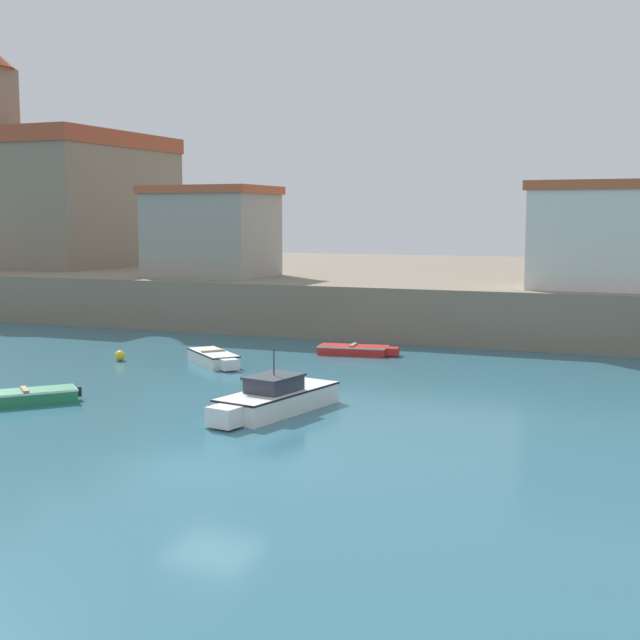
% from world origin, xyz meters
% --- Properties ---
extents(ground_plane, '(200.00, 200.00, 0.00)m').
position_xyz_m(ground_plane, '(0.00, 0.00, 0.00)').
color(ground_plane, '#2D667A').
extents(quay_seawall, '(120.00, 40.00, 2.96)m').
position_xyz_m(quay_seawall, '(0.00, 44.06, 1.48)').
color(quay_seawall, gray).
rests_on(quay_seawall, ground).
extents(dinghy_white_0, '(3.77, 3.50, 0.65)m').
position_xyz_m(dinghy_white_0, '(-8.06, 14.73, 0.31)').
color(dinghy_white_0, white).
rests_on(dinghy_white_0, ground).
extents(dinghy_red_1, '(4.02, 1.73, 0.52)m').
position_xyz_m(dinghy_red_1, '(-3.04, 19.92, 0.24)').
color(dinghy_red_1, red).
rests_on(dinghy_red_1, ground).
extents(motorboat_white_2, '(2.78, 6.05, 2.22)m').
position_xyz_m(motorboat_white_2, '(-1.21, 6.65, 0.50)').
color(motorboat_white_2, white).
rests_on(motorboat_white_2, ground).
extents(dinghy_green_4, '(3.54, 3.72, 0.58)m').
position_xyz_m(dinghy_green_4, '(-10.26, 4.41, 0.28)').
color(dinghy_green_4, '#237A4C').
rests_on(dinghy_green_4, ground).
extents(mooring_buoy, '(0.49, 0.49, 0.49)m').
position_xyz_m(mooring_buoy, '(-12.66, 13.97, 0.25)').
color(mooring_buoy, yellow).
rests_on(mooring_buoy, ground).
extents(church, '(13.65, 15.48, 17.08)m').
position_xyz_m(church, '(-32.83, 36.35, 8.54)').
color(church, gray).
rests_on(church, quay_seawall).
extents(harbor_shed_near_wharf, '(8.11, 4.96, 5.62)m').
position_xyz_m(harbor_shed_near_wharf, '(8.00, 27.95, 5.79)').
color(harbor_shed_near_wharf, silver).
rests_on(harbor_shed_near_wharf, quay_seawall).
extents(harbor_shed_mid_row, '(7.49, 6.08, 5.67)m').
position_xyz_m(harbor_shed_mid_row, '(-16.00, 28.99, 5.82)').
color(harbor_shed_mid_row, gray).
rests_on(harbor_shed_mid_row, quay_seawall).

